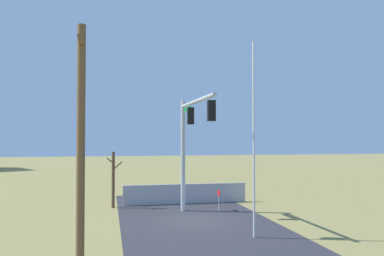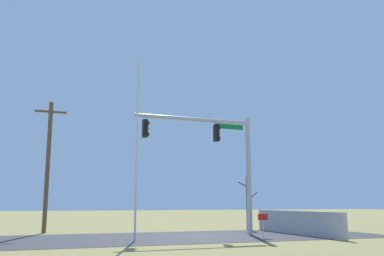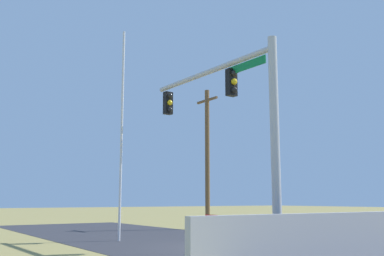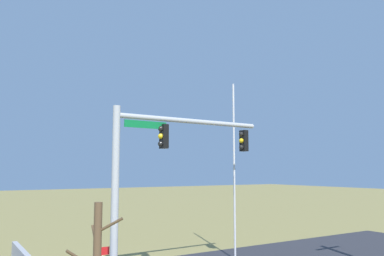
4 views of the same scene
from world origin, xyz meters
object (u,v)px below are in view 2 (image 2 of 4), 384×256
Objects in this scene: bare_tree at (248,202)px; open_sign at (263,220)px; utility_pole at (48,163)px; flagpole at (137,148)px; signal_mast at (220,150)px.

open_sign is (-2.36, -6.32, -0.93)m from bare_tree.
utility_pole is 6.52× the size of open_sign.
bare_tree is at bearing 69.52° from open_sign.
flagpole is 8.19m from utility_pole.
utility_pole is at bearing 175.04° from bare_tree.
flagpole is 7.47m from open_sign.
signal_mast is at bearing -30.22° from utility_pole.
utility_pole is at bearing 144.83° from open_sign.
bare_tree is at bearing -4.96° from utility_pole.
bare_tree is 6.81m from open_sign.
utility_pole reaches higher than open_sign.
flagpole reaches higher than signal_mast.
utility_pole is 2.24× the size of bare_tree.
flagpole is at bearing -145.99° from bare_tree.
open_sign is at bearing -56.09° from signal_mast.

